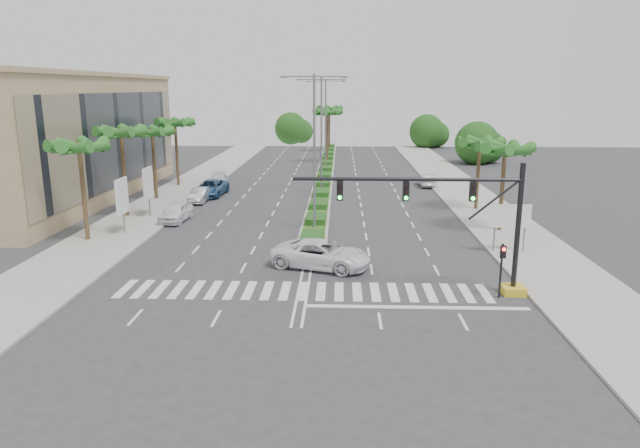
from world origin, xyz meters
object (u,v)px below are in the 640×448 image
(car_parked_c, at_px, (210,188))
(car_right, at_px, (426,180))
(car_crossing, at_px, (321,254))
(car_parked_b, at_px, (200,195))
(car_parked_a, at_px, (176,212))
(car_parked_d, at_px, (218,181))

(car_parked_c, bearing_deg, car_right, 19.64)
(car_crossing, bearing_deg, car_right, -1.55)
(car_parked_b, relative_size, car_crossing, 0.69)
(car_crossing, distance_m, car_right, 32.48)
(car_parked_a, relative_size, car_parked_b, 1.09)
(car_parked_b, height_order, car_right, car_right)
(car_parked_d, xyz_separation_m, car_crossing, (12.67, -29.02, 0.10))
(car_parked_a, height_order, car_right, car_parked_a)
(car_parked_a, xyz_separation_m, car_parked_c, (0.31, 11.68, 0.02))
(car_crossing, bearing_deg, car_parked_b, 49.80)
(car_parked_d, xyz_separation_m, car_right, (23.60, 1.57, -0.04))
(car_parked_c, height_order, car_parked_d, car_parked_c)
(car_parked_a, height_order, car_parked_b, car_parked_a)
(car_parked_d, height_order, car_right, car_parked_d)
(car_parked_d, bearing_deg, car_crossing, -72.86)
(car_parked_a, relative_size, car_parked_d, 0.89)
(car_parked_c, xyz_separation_m, car_parked_d, (-0.31, 5.13, -0.06))
(car_parked_d, bearing_deg, car_parked_c, -92.98)
(car_crossing, xyz_separation_m, car_right, (10.93, 30.59, -0.14))
(car_parked_a, relative_size, car_crossing, 0.75)
(car_parked_a, distance_m, car_parked_b, 8.32)
(car_parked_d, bearing_deg, car_parked_b, -96.44)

